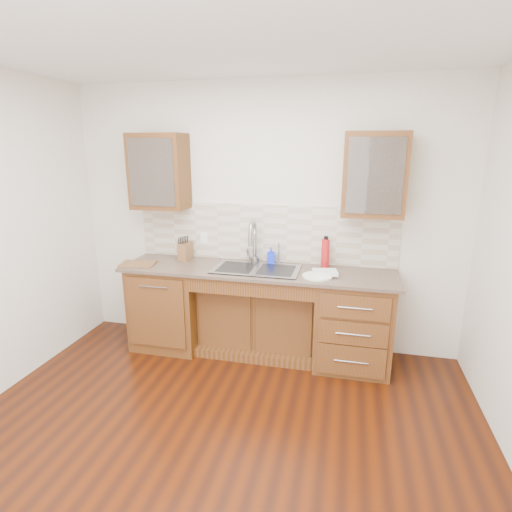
% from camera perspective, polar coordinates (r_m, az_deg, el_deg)
% --- Properties ---
extents(ground, '(4.00, 3.50, 0.10)m').
position_cam_1_polar(ground, '(3.18, -6.43, -26.55)').
color(ground, '#3E1504').
extents(ceiling, '(4.00, 3.50, 0.10)m').
position_cam_1_polar(ceiling, '(2.47, -8.69, 31.20)').
color(ceiling, white).
rests_on(ceiling, wall_back).
extents(wall_back, '(4.00, 0.10, 2.70)m').
position_cam_1_polar(wall_back, '(4.17, 1.26, 5.41)').
color(wall_back, silver).
rests_on(wall_back, ground).
extents(base_cabinet_left, '(0.70, 0.62, 0.88)m').
position_cam_1_polar(base_cabinet_left, '(4.39, -12.14, -6.81)').
color(base_cabinet_left, '#593014').
rests_on(base_cabinet_left, ground).
extents(base_cabinet_center, '(1.20, 0.44, 0.70)m').
position_cam_1_polar(base_cabinet_center, '(4.21, 0.41, -8.77)').
color(base_cabinet_center, '#593014').
rests_on(base_cabinet_center, ground).
extents(base_cabinet_right, '(0.70, 0.62, 0.88)m').
position_cam_1_polar(base_cabinet_right, '(4.00, 13.67, -9.13)').
color(base_cabinet_right, '#593014').
rests_on(base_cabinet_right, ground).
extents(countertop, '(2.70, 0.65, 0.03)m').
position_cam_1_polar(countertop, '(3.92, 0.08, -2.09)').
color(countertop, '#84705B').
rests_on(countertop, base_cabinet_left).
extents(backsplash, '(2.70, 0.02, 0.59)m').
position_cam_1_polar(backsplash, '(4.14, 1.07, 3.28)').
color(backsplash, beige).
rests_on(backsplash, wall_back).
extents(sink, '(0.84, 0.46, 0.19)m').
position_cam_1_polar(sink, '(3.93, 0.03, -3.13)').
color(sink, '#9E9EA5').
rests_on(sink, countertop).
extents(faucet, '(0.04, 0.04, 0.40)m').
position_cam_1_polar(faucet, '(4.08, -0.19, 1.74)').
color(faucet, '#999993').
rests_on(faucet, countertop).
extents(filter_tap, '(0.02, 0.02, 0.24)m').
position_cam_1_polar(filter_tap, '(4.06, 3.28, 0.49)').
color(filter_tap, '#999993').
rests_on(filter_tap, countertop).
extents(upper_cabinet_left, '(0.55, 0.34, 0.75)m').
position_cam_1_polar(upper_cabinet_left, '(4.25, -13.64, 11.64)').
color(upper_cabinet_left, '#593014').
rests_on(upper_cabinet_left, wall_back).
extents(upper_cabinet_right, '(0.55, 0.34, 0.75)m').
position_cam_1_polar(upper_cabinet_right, '(3.81, 16.53, 11.05)').
color(upper_cabinet_right, '#593014').
rests_on(upper_cabinet_right, wall_back).
extents(outlet_left, '(0.08, 0.01, 0.12)m').
position_cam_1_polar(outlet_left, '(4.32, -7.43, 2.53)').
color(outlet_left, white).
rests_on(outlet_left, backsplash).
extents(outlet_right, '(0.08, 0.01, 0.12)m').
position_cam_1_polar(outlet_right, '(4.06, 10.04, 1.59)').
color(outlet_right, white).
rests_on(outlet_right, backsplash).
extents(soap_bottle, '(0.09, 0.09, 0.17)m').
position_cam_1_polar(soap_bottle, '(4.08, 2.15, 0.07)').
color(soap_bottle, '#142DED').
rests_on(soap_bottle, countertop).
extents(water_bottle, '(0.09, 0.09, 0.29)m').
position_cam_1_polar(water_bottle, '(3.97, 9.87, 0.34)').
color(water_bottle, red).
rests_on(water_bottle, countertop).
extents(plate, '(0.35, 0.35, 0.02)m').
position_cam_1_polar(plate, '(3.72, 8.74, -2.85)').
color(plate, white).
rests_on(plate, countertop).
extents(dish_towel, '(0.25, 0.20, 0.04)m').
position_cam_1_polar(dish_towel, '(3.76, 9.81, -2.32)').
color(dish_towel, white).
rests_on(dish_towel, plate).
extents(knife_block, '(0.12, 0.17, 0.18)m').
position_cam_1_polar(knife_block, '(4.29, -10.08, 0.68)').
color(knife_block, olive).
rests_on(knife_block, countertop).
extents(cutting_board, '(0.38, 0.29, 0.02)m').
position_cam_1_polar(cutting_board, '(4.24, -16.49, -1.07)').
color(cutting_board, '#9A6845').
rests_on(cutting_board, countertop).
extents(cup_left_a, '(0.14, 0.14, 0.09)m').
position_cam_1_polar(cup_left_a, '(4.32, -15.28, 10.84)').
color(cup_left_a, white).
rests_on(cup_left_a, upper_cabinet_left).
extents(cup_left_b, '(0.14, 0.14, 0.10)m').
position_cam_1_polar(cup_left_b, '(4.21, -12.33, 11.00)').
color(cup_left_b, white).
rests_on(cup_left_b, upper_cabinet_left).
extents(cup_right_a, '(0.15, 0.15, 0.10)m').
position_cam_1_polar(cup_right_a, '(3.81, 15.00, 10.44)').
color(cup_right_a, white).
rests_on(cup_right_a, upper_cabinet_right).
extents(cup_right_b, '(0.12, 0.12, 0.10)m').
position_cam_1_polar(cup_right_b, '(3.82, 17.48, 10.26)').
color(cup_right_b, white).
rests_on(cup_right_b, upper_cabinet_right).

